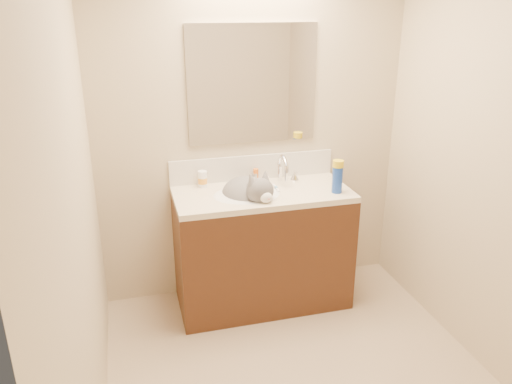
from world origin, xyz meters
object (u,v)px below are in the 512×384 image
cat (249,195)px  amber_bottle (256,175)px  faucet (282,171)px  silver_jar (253,178)px  vanity_cabinet (262,251)px  pill_bottle (203,179)px  spray_can (337,179)px  basin (247,204)px

cat → amber_bottle: cat is taller
faucet → silver_jar: (-0.19, 0.07, -0.05)m
vanity_cabinet → faucet: (0.18, 0.14, 0.54)m
pill_bottle → cat: bearing=-35.4°
faucet → amber_bottle: bearing=156.2°
silver_jar → amber_bottle: 0.03m
spray_can → cat: bearing=166.3°
pill_bottle → spray_can: bearing=-21.7°
pill_bottle → amber_bottle: pill_bottle is taller
vanity_cabinet → pill_bottle: size_ratio=10.47×
basin → silver_jar: size_ratio=7.12×
silver_jar → spray_can: bearing=-35.6°
basin → spray_can: 0.63m
faucet → amber_bottle: (-0.17, 0.08, -0.04)m
basin → silver_jar: 0.28m
amber_bottle → basin: bearing=-118.0°
amber_bottle → silver_jar: bearing=-161.1°
cat → spray_can: 0.60m
cat → silver_jar: 0.23m
basin → amber_bottle: bearing=62.0°
amber_bottle → vanity_cabinet: bearing=-92.3°
vanity_cabinet → basin: size_ratio=2.67×
vanity_cabinet → cat: size_ratio=2.34×
vanity_cabinet → spray_can: size_ratio=6.33×
silver_jar → cat: bearing=-111.8°
vanity_cabinet → amber_bottle: 0.54m
vanity_cabinet → silver_jar: silver_jar is taller
faucet → cat: faucet is taller
silver_jar → amber_bottle: bearing=18.9°
basin → vanity_cabinet: bearing=14.0°
spray_can → basin: bearing=169.2°
pill_bottle → silver_jar: (0.37, 0.01, -0.03)m
pill_bottle → silver_jar: 0.37m
basin → pill_bottle: size_ratio=3.93×
pill_bottle → silver_jar: pill_bottle is taller
faucet → cat: (-0.27, -0.14, -0.10)m
faucet → cat: bearing=-152.6°
spray_can → silver_jar: bearing=144.4°
cat → vanity_cabinet: bearing=-13.5°
faucet → amber_bottle: size_ratio=3.00×
silver_jar → vanity_cabinet: bearing=-87.2°
silver_jar → spray_can: 0.61m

